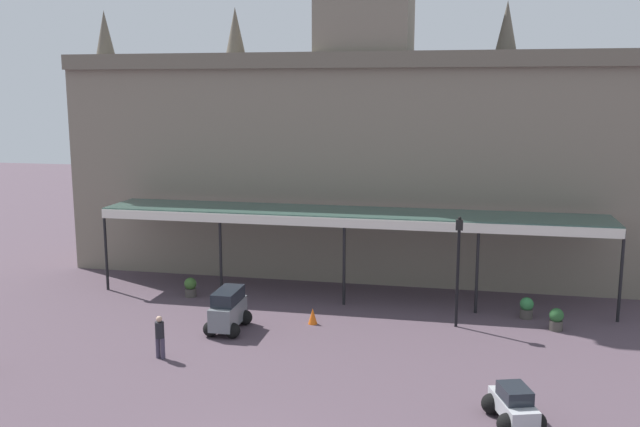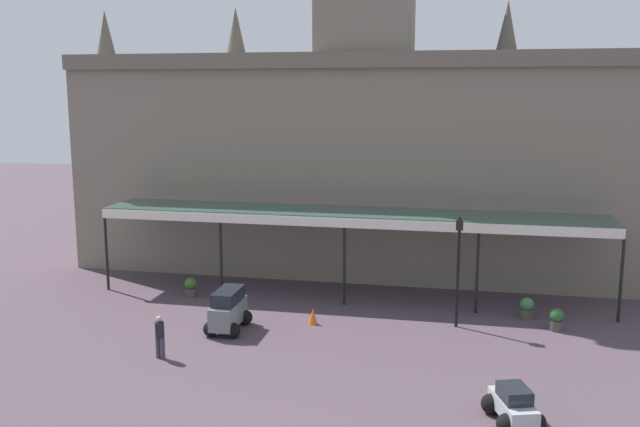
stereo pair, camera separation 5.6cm
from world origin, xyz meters
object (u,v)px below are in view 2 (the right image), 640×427
(planter_forecourt_centre, at_px, (191,287))
(victorian_lamppost, at_px, (458,259))
(car_silver_sedan, at_px, (513,407))
(traffic_cone, at_px, (313,316))
(planter_near_kerb, at_px, (527,308))
(car_grey_van, at_px, (228,312))
(pedestrian_near_entrance, at_px, (160,335))
(planter_by_canopy, at_px, (557,319))

(planter_forecourt_centre, bearing_deg, victorian_lamppost, -7.97)
(car_silver_sedan, xyz_separation_m, traffic_cone, (-7.94, 7.63, -0.15))
(planter_near_kerb, bearing_deg, car_grey_van, -161.45)
(pedestrian_near_entrance, bearing_deg, planter_near_kerb, 28.81)
(car_silver_sedan, bearing_deg, planter_by_canopy, 75.44)
(planter_forecourt_centre, relative_size, planter_near_kerb, 1.00)
(car_grey_van, distance_m, planter_by_canopy, 13.88)
(planter_near_kerb, bearing_deg, planter_forecourt_centre, 179.86)
(pedestrian_near_entrance, xyz_separation_m, traffic_cone, (4.81, 5.01, -0.56))
(planter_forecourt_centre, bearing_deg, planter_by_canopy, -4.71)
(car_silver_sedan, height_order, pedestrian_near_entrance, pedestrian_near_entrance)
(car_grey_van, distance_m, car_silver_sedan, 12.82)
(victorian_lamppost, xyz_separation_m, planter_near_kerb, (3.06, 1.76, -2.51))
(car_grey_van, height_order, planter_forecourt_centre, car_grey_van)
(car_grey_van, bearing_deg, car_silver_sedan, -28.51)
(pedestrian_near_entrance, distance_m, traffic_cone, 6.97)
(planter_near_kerb, bearing_deg, planter_by_canopy, -51.14)
(planter_by_canopy, bearing_deg, pedestrian_near_entrance, -157.24)
(car_grey_van, xyz_separation_m, planter_forecourt_centre, (-3.42, 4.23, -0.32))
(car_silver_sedan, xyz_separation_m, planter_by_canopy, (2.32, 8.95, -0.01))
(traffic_cone, relative_size, planter_by_canopy, 0.73)
(car_silver_sedan, bearing_deg, planter_near_kerb, 83.21)
(car_grey_van, distance_m, planter_forecourt_centre, 5.45)
(planter_by_canopy, relative_size, planter_near_kerb, 1.00)
(planter_forecourt_centre, distance_m, planter_near_kerb, 15.91)
(car_silver_sedan, xyz_separation_m, planter_forecourt_centre, (-14.69, 10.35, -0.01))
(car_grey_van, height_order, planter_near_kerb, car_grey_van)
(car_silver_sedan, distance_m, planter_by_canopy, 9.24)
(pedestrian_near_entrance, height_order, planter_by_canopy, pedestrian_near_entrance)
(planter_by_canopy, bearing_deg, planter_near_kerb, 128.86)
(planter_by_canopy, height_order, planter_near_kerb, same)
(car_silver_sedan, xyz_separation_m, victorian_lamppost, (-1.83, 8.55, 2.50))
(planter_by_canopy, bearing_deg, car_grey_van, -168.23)
(car_silver_sedan, distance_m, planter_near_kerb, 10.38)
(pedestrian_near_entrance, bearing_deg, car_grey_van, 66.95)
(pedestrian_near_entrance, bearing_deg, victorian_lamppost, 28.49)
(victorian_lamppost, relative_size, traffic_cone, 6.83)
(planter_by_canopy, bearing_deg, victorian_lamppost, -174.52)
(car_grey_van, height_order, traffic_cone, car_grey_van)
(traffic_cone, relative_size, planter_near_kerb, 0.73)
(pedestrian_near_entrance, distance_m, planter_near_kerb, 15.95)
(traffic_cone, bearing_deg, planter_forecourt_centre, 158.05)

